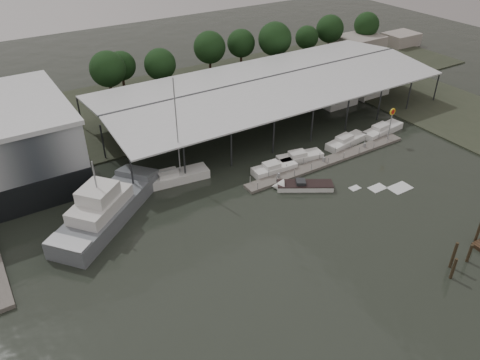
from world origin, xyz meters
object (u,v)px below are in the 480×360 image
shell_fuel_sign (391,118)px  speedboat_underway (300,186)px  white_sailboat (177,176)px  grey_trawler (107,207)px

shell_fuel_sign → speedboat_underway: (-19.86, -3.21, -3.53)m
white_sailboat → speedboat_underway: bearing=-31.7°
white_sailboat → speedboat_underway: (12.87, -10.38, -0.28)m
shell_fuel_sign → speedboat_underway: shell_fuel_sign is taller
grey_trawler → white_sailboat: size_ratio=1.13×
shell_fuel_sign → speedboat_underway: 20.43m
white_sailboat → speedboat_underway: size_ratio=0.87×
grey_trawler → white_sailboat: (10.60, 3.22, -0.91)m
white_sailboat → grey_trawler: bearing=-156.0°
shell_fuel_sign → white_sailboat: size_ratio=0.38×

